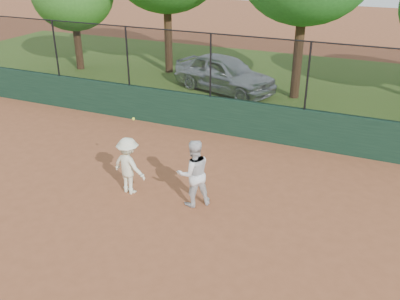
% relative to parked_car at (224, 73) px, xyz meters
% --- Properties ---
extents(ground, '(80.00, 80.00, 0.00)m').
position_rel_parked_car_xyz_m(ground, '(1.60, -10.22, -0.76)').
color(ground, brown).
rests_on(ground, ground).
extents(back_wall, '(26.00, 0.20, 1.20)m').
position_rel_parked_car_xyz_m(back_wall, '(1.60, -4.22, -0.16)').
color(back_wall, '#173322').
rests_on(back_wall, ground).
extents(grass_strip, '(36.00, 12.00, 0.01)m').
position_rel_parked_car_xyz_m(grass_strip, '(1.60, 1.78, -0.75)').
color(grass_strip, '#38591C').
rests_on(grass_strip, ground).
extents(parked_car, '(4.78, 3.07, 1.52)m').
position_rel_parked_car_xyz_m(parked_car, '(0.00, 0.00, 0.00)').
color(parked_car, '#B3B8BD').
rests_on(parked_car, ground).
extents(player_second, '(1.01, 1.00, 1.65)m').
position_rel_parked_car_xyz_m(player_second, '(2.45, -8.50, 0.07)').
color(player_second, silver).
rests_on(player_second, ground).
extents(player_main, '(1.03, 0.72, 2.09)m').
position_rel_parked_car_xyz_m(player_main, '(0.77, -8.63, -0.03)').
color(player_main, '#ECEBC8').
rests_on(player_main, ground).
extents(fence_assembly, '(26.00, 0.06, 2.00)m').
position_rel_parked_car_xyz_m(fence_assembly, '(1.57, -4.22, 1.48)').
color(fence_assembly, black).
rests_on(fence_assembly, back_wall).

